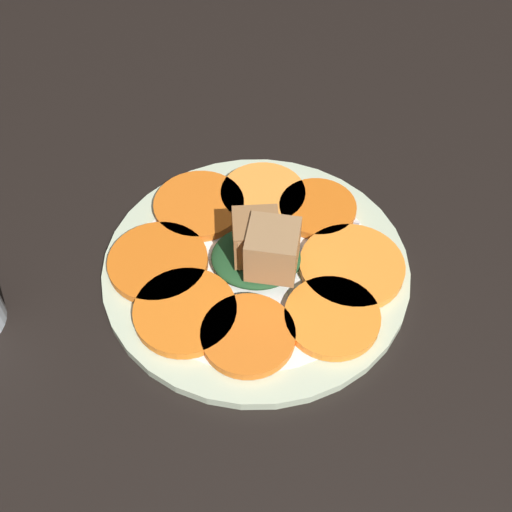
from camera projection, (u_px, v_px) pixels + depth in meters
table_slab at (256, 277)px, 60.58cm from camera, size 120.00×120.00×2.00cm
plate at (256, 267)px, 59.40cm from camera, size 28.26×28.26×1.05cm
carrot_slice_0 at (318, 208)px, 62.69cm from camera, size 7.57×7.57×0.87cm
carrot_slice_1 at (262, 194)px, 63.88cm from camera, size 8.47×8.47×0.87cm
carrot_slice_2 at (199, 205)px, 62.95cm from camera, size 8.90×8.90×0.87cm
carrot_slice_3 at (158, 262)px, 58.45cm from camera, size 9.14×9.14×0.87cm
carrot_slice_4 at (185, 312)px, 55.03cm from camera, size 8.95×8.95×0.87cm
carrot_slice_5 at (253, 335)px, 53.52cm from camera, size 8.01×8.01×0.87cm
carrot_slice_6 at (332, 317)px, 54.66cm from camera, size 8.24×8.24×0.87cm
carrot_slice_7 at (352, 267)px, 58.07cm from camera, size 9.56×9.56×0.87cm
center_pile at (260, 247)px, 56.61cm from camera, size 8.21×7.47×6.01cm
fork at (264, 209)px, 62.92cm from camera, size 19.44×6.10×0.40cm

